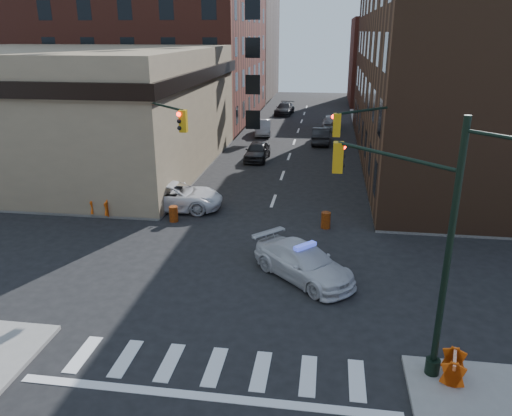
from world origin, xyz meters
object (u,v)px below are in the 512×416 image
(pedestrian_b, at_px, (102,197))
(barricade_nw_a, at_px, (102,207))
(parked_car_wfar, at_px, (263,128))
(barrel_road, at_px, (326,220))
(parked_car_enear, at_px, (321,135))
(police_car, at_px, (303,262))
(pickup, at_px, (174,196))
(barricade_se_a, at_px, (453,367))
(barrel_bank, at_px, (174,214))
(pedestrian_a, at_px, (142,196))
(parked_car_wnear, at_px, (257,151))

(pedestrian_b, bearing_deg, barricade_nw_a, -80.66)
(parked_car_wfar, relative_size, barrel_road, 5.05)
(parked_car_enear, bearing_deg, barricade_nw_a, 61.56)
(police_car, distance_m, pedestrian_b, 13.57)
(pickup, bearing_deg, parked_car_wfar, -8.87)
(parked_car_wfar, distance_m, barrel_road, 26.26)
(parked_car_wfar, xyz_separation_m, pedestrian_b, (-6.08, -25.19, 0.36))
(barrel_road, distance_m, barricade_se_a, 12.96)
(barrel_road, height_order, barrel_bank, barrel_road)
(pedestrian_a, xyz_separation_m, barricade_nw_a, (-2.23, -0.72, -0.54))
(barrel_bank, bearing_deg, barricade_se_a, -43.90)
(barricade_se_a, bearing_deg, police_car, 51.86)
(pedestrian_b, relative_size, barrel_bank, 2.16)
(pickup, relative_size, parked_car_enear, 1.25)
(barrel_road, bearing_deg, parked_car_wnear, 111.90)
(pedestrian_a, bearing_deg, parked_car_enear, 107.70)
(pedestrian_b, distance_m, barrel_bank, 4.47)
(pedestrian_b, bearing_deg, barrel_bank, -13.03)
(barrel_road, height_order, barricade_nw_a, barricade_nw_a)
(pedestrian_b, relative_size, barricade_nw_a, 1.55)
(parked_car_wnear, relative_size, barricade_se_a, 4.14)
(police_car, height_order, parked_car_enear, parked_car_enear)
(parked_car_enear, distance_m, barrel_road, 21.93)
(pedestrian_b, bearing_deg, barricade_se_a, -44.19)
(police_car, relative_size, pedestrian_a, 2.55)
(parked_car_enear, height_order, pedestrian_b, pedestrian_b)
(barrel_bank, distance_m, barricade_se_a, 17.42)
(parked_car_wfar, distance_m, barrel_bank, 25.65)
(barrel_road, distance_m, barricade_nw_a, 12.84)
(parked_car_wfar, relative_size, barrel_bank, 5.13)
(barrel_bank, xyz_separation_m, barricade_nw_a, (-4.31, 0.10, 0.17))
(barrel_bank, bearing_deg, parked_car_wnear, 79.95)
(pedestrian_a, bearing_deg, barricade_nw_a, -119.66)
(parked_car_wfar, distance_m, pedestrian_b, 25.91)
(parked_car_enear, distance_m, barrel_bank, 23.47)
(pedestrian_b, bearing_deg, parked_car_enear, 52.97)
(parked_car_enear, distance_m, pedestrian_a, 23.50)
(parked_car_wnear, relative_size, pedestrian_a, 2.21)
(pickup, relative_size, pedestrian_a, 2.93)
(barrel_road, relative_size, barrel_bank, 1.02)
(parked_car_wnear, distance_m, parked_car_enear, 8.88)
(barrel_bank, xyz_separation_m, barricade_se_a, (12.55, -12.08, 0.11))
(parked_car_enear, height_order, barrel_bank, parked_car_enear)
(pedestrian_b, distance_m, barricade_se_a, 21.06)
(barricade_nw_a, bearing_deg, barricade_se_a, -26.62)
(pedestrian_b, xyz_separation_m, barrel_road, (12.94, -0.16, -0.66))
(pedestrian_b, distance_m, barricade_nw_a, 0.59)
(barrel_bank, bearing_deg, parked_car_enear, 70.73)
(barrel_bank, bearing_deg, pedestrian_b, 174.81)
(barrel_road, relative_size, barricade_nw_a, 0.73)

